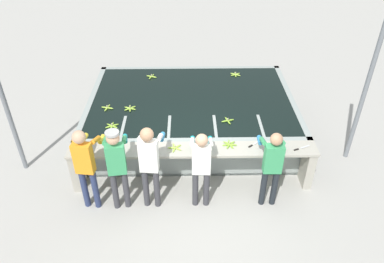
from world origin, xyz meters
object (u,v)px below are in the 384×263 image
object	(u,v)px
worker_2	(149,160)
banana_bunch_floating_3	(112,126)
banana_bunch_floating_2	(228,121)
support_post_right	(365,91)
banana_bunch_floating_1	(152,77)
knife_1	(253,145)
worker_3	(201,164)
support_post_left	(4,101)
worker_0	(85,162)
banana_bunch_floating_5	(130,108)
banana_bunch_floating_4	(107,108)
knife_0	(299,149)
banana_bunch_ledge_0	(175,148)
worker_1	(117,162)
banana_bunch_floating_0	(235,74)
banana_bunch_ledge_1	(230,144)
worker_4	(272,163)

from	to	relation	value
worker_2	banana_bunch_floating_3	bearing A→B (deg)	123.98
banana_bunch_floating_2	support_post_right	distance (m)	2.70
banana_bunch_floating_1	knife_1	world-z (taller)	banana_bunch_floating_1
worker_3	support_post_left	world-z (taller)	support_post_left
worker_0	banana_bunch_floating_5	size ratio (longest dim) A/B	5.95
banana_bunch_floating_4	banana_bunch_floating_5	xyz separation A→B (m)	(0.49, -0.03, -0.00)
banana_bunch_floating_3	support_post_right	xyz separation A→B (m)	(4.95, 0.06, 0.71)
banana_bunch_floating_1	knife_0	size ratio (longest dim) A/B	0.82
knife_1	support_post_right	distance (m)	2.43
banana_bunch_floating_3	worker_2	bearing A→B (deg)	-56.02
banana_bunch_ledge_0	support_post_left	world-z (taller)	support_post_left
worker_1	knife_1	bearing A→B (deg)	14.73
banana_bunch_floating_0	banana_bunch_ledge_0	distance (m)	3.32
banana_bunch_floating_1	banana_bunch_ledge_1	xyz separation A→B (m)	(1.66, -2.82, 0.00)
banana_bunch_floating_2	banana_bunch_floating_5	distance (m)	2.12
worker_1	worker_4	world-z (taller)	worker_1
worker_0	worker_1	size ratio (longest dim) A/B	1.00
knife_0	support_post_left	world-z (taller)	support_post_left
worker_4	worker_2	bearing A→B (deg)	-179.72
banana_bunch_floating_2	banana_bunch_ledge_0	size ratio (longest dim) A/B	1.00
worker_2	support_post_right	xyz separation A→B (m)	(4.09, 1.33, 0.56)
banana_bunch_floating_3	support_post_left	bearing A→B (deg)	-173.99
knife_0	knife_1	xyz separation A→B (m)	(-0.84, 0.13, 0.00)
support_post_left	worker_2	bearing A→B (deg)	-21.48
banana_bunch_floating_5	support_post_left	bearing A→B (deg)	-158.12
knife_0	banana_bunch_floating_0	bearing A→B (deg)	105.57
worker_0	worker_2	bearing A→B (deg)	0.14
support_post_right	banana_bunch_ledge_0	bearing A→B (deg)	-167.67
banana_bunch_floating_1	banana_bunch_floating_4	world-z (taller)	same
support_post_left	worker_0	bearing A→B (deg)	-33.42
worker_4	support_post_right	distance (m)	2.46
banana_bunch_ledge_1	worker_4	bearing A→B (deg)	-41.73
banana_bunch_floating_2	knife_1	world-z (taller)	banana_bunch_floating_2
banana_bunch_floating_5	knife_1	bearing A→B (deg)	-28.38
worker_3	support_post_right	size ratio (longest dim) A/B	0.49
banana_bunch_ledge_0	support_post_left	bearing A→B (deg)	170.22
worker_2	knife_0	bearing A→B (deg)	9.95
banana_bunch_floating_3	banana_bunch_floating_5	world-z (taller)	same
worker_2	support_post_left	distance (m)	2.99
worker_1	knife_0	world-z (taller)	worker_1
worker_4	support_post_left	xyz separation A→B (m)	(-4.85, 1.06, 0.66)
banana_bunch_floating_0	banana_bunch_ledge_0	xyz separation A→B (m)	(-1.45, -2.99, 0.00)
banana_bunch_ledge_0	support_post_left	xyz separation A→B (m)	(-3.16, 0.54, 0.70)
worker_4	banana_bunch_floating_3	world-z (taller)	worker_4
knife_1	banana_bunch_floating_5	bearing A→B (deg)	151.62
banana_bunch_ledge_1	knife_0	world-z (taller)	banana_bunch_ledge_1
worker_4	banana_bunch_floating_3	size ratio (longest dim) A/B	5.63
worker_4	support_post_right	bearing A→B (deg)	33.86
banana_bunch_floating_1	knife_1	size ratio (longest dim) A/B	0.95
banana_bunch_floating_1	banana_bunch_ledge_0	distance (m)	2.97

